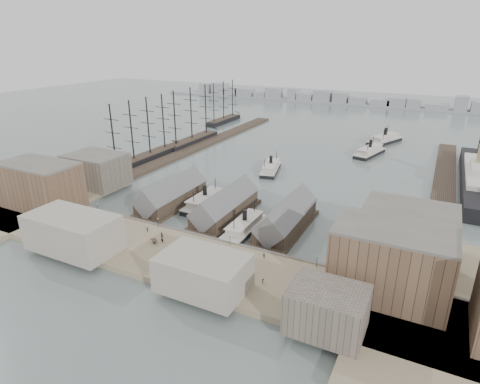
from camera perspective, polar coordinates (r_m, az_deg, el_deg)
The scene contains 43 objects.
ground at distance 149.45m, azimuth -5.23°, elevation -5.86°, with size 900.00×900.00×0.00m, color #54615F.
quay at distance 134.60m, azimuth -9.78°, elevation -8.87°, with size 180.00×30.00×2.00m, color #847459.
seawall at distance 145.06m, azimuth -6.33°, elevation -6.27°, with size 180.00×1.20×2.30m, color #59544C.
west_land at distance 206.80m, azimuth -29.82°, elevation -0.57°, with size 70.00×80.00×2.00m, color #847459.
west_wharf at distance 262.83m, azimuth -6.38°, elevation 6.28°, with size 10.00×220.00×1.60m, color #2D231C.
east_wharf at distance 212.99m, azimuth 27.00°, elevation 0.47°, with size 10.00×180.00×1.60m, color #2D231C.
ferry_shed_west at distance 173.85m, azimuth -9.64°, elevation -0.41°, with size 14.00×42.00×12.60m.
ferry_shed_center at distance 160.63m, azimuth -2.12°, elevation -1.96°, with size 14.00×42.00×12.60m.
ferry_shed_east at distance 150.77m, azimuth 6.59°, elevation -3.70°, with size 14.00×42.00×12.60m.
warehouse_west_front at distance 182.77m, azimuth -26.46°, elevation 0.80°, with size 32.00×18.00×18.00m, color brown.
warehouse_west_back at distance 201.36m, azimuth -19.72°, elevation 2.95°, with size 26.00×20.00×14.00m, color #60564C.
warehouse_east_front at distance 114.96m, azimuth 20.61°, elevation -9.58°, with size 30.00×18.00×19.00m, color brown.
warehouse_east_back at distance 139.86m, azimuth 22.76°, elevation -5.19°, with size 28.00×20.00×15.00m, color #60564C.
street_bldg_center at distance 113.16m, azimuth -5.26°, elevation -11.35°, with size 24.00×16.00×10.00m, color gray.
street_bldg_west at distance 142.78m, azimuth -22.66°, elevation -5.30°, with size 30.00×16.00×12.00m, color gray.
street_bldg_east at distance 100.84m, azimuth 12.27°, elevation -16.02°, with size 18.00×14.00×11.00m, color #60564C.
lamp_post_far_w at distance 169.43m, azimuth -19.62°, elevation -1.95°, with size 0.44×0.44×3.92m.
lamp_post_near_w at distance 150.29m, azimuth -11.58°, elevation -4.07°, with size 0.44×0.44×3.92m.
lamp_post_near_e at distance 135.15m, azimuth -1.43°, elevation -6.61°, with size 0.44×0.44×3.92m.
lamp_post_far_e at distance 125.48m, azimuth 10.91°, elevation -9.37°, with size 0.44×0.44×3.92m.
far_shore at distance 456.87m, azimuth 17.67°, elevation 12.16°, with size 500.00×40.00×15.72m.
ferry_docked_west at distance 172.21m, azimuth -4.98°, elevation -1.24°, with size 8.20×27.32×9.76m.
ferry_docked_east at distance 149.11m, azimuth 0.66°, elevation -4.88°, with size 7.90×26.32×9.40m.
ferry_open_near at distance 216.27m, azimuth 4.39°, elevation 3.46°, with size 13.57×27.16×9.31m.
ferry_open_mid at distance 258.59m, azimuth 17.96°, elevation 5.49°, with size 15.34×29.76×10.19m.
ferry_open_far at distance 293.13m, azimuth 19.89°, elevation 7.07°, with size 20.60×32.12×11.05m.
sailing_ship_near at distance 238.72m, azimuth -13.68°, elevation 4.75°, with size 8.85×60.97×36.39m.
sailing_ship_mid at distance 275.51m, azimuth -6.81°, elevation 7.36°, with size 9.13×52.73×37.52m.
sailing_ship_far at distance 345.49m, azimuth -2.33°, elevation 10.25°, with size 8.28×46.02×34.05m.
ocean_steamer at distance 225.96m, azimuth 30.74°, elevation 1.85°, with size 14.01×102.39×20.48m.
tram at distance 116.25m, azimuth 15.86°, elevation -12.92°, with size 4.02×11.59×4.04m.
horse_cart_left at distance 156.96m, azimuth -16.87°, elevation -4.23°, with size 4.59×3.74×1.57m.
horse_cart_center at distance 140.65m, azimuth -11.35°, elevation -6.73°, with size 4.74×3.76×1.71m.
horse_cart_right at distance 126.94m, azimuth -4.39°, elevation -9.63°, with size 4.75×2.21×1.59m.
pedestrian_0 at distance 169.42m, azimuth -22.57°, elevation -3.07°, with size 0.59×0.43×1.62m, color black.
pedestrian_1 at distance 162.48m, azimuth -23.46°, elevation -4.20°, with size 0.88×0.69×1.82m, color black.
pedestrian_2 at distance 148.82m, azimuth -13.03°, elevation -5.23°, with size 1.15×0.66×1.77m, color black.
pedestrian_3 at distance 144.42m, azimuth -17.81°, elevation -6.63°, with size 0.94×0.39×1.61m, color black.
pedestrian_4 at distance 144.10m, azimuth -11.06°, elevation -5.97°, with size 0.89×0.58×1.82m, color black.
pedestrian_5 at distance 135.56m, azimuth -8.30°, elevation -7.62°, with size 0.66×0.49×1.82m, color black.
pedestrian_6 at distance 128.82m, azimuth 3.41°, elevation -9.05°, with size 0.88×0.69×1.82m, color black.
pedestrian_7 at distance 116.97m, azimuth 3.29°, elevation -12.56°, with size 1.01×0.58×1.57m, color black.
pedestrian_8 at distance 118.46m, azimuth 10.85°, elevation -12.40°, with size 1.07×0.44×1.82m, color black.
Camera 1 is at (72.02, -112.16, 67.61)m, focal length 30.00 mm.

